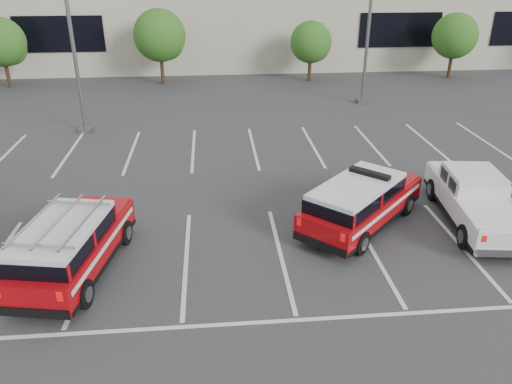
% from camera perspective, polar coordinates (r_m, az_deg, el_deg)
% --- Properties ---
extents(ground, '(120.00, 120.00, 0.00)m').
position_cam_1_polar(ground, '(14.46, 2.84, -7.23)').
color(ground, '#323234').
rests_on(ground, ground).
extents(stall_markings, '(23.00, 15.00, 0.01)m').
position_cam_1_polar(stall_markings, '(18.38, 0.94, 0.30)').
color(stall_markings, silver).
rests_on(stall_markings, ground).
extents(tree_left, '(3.07, 3.07, 4.42)m').
position_cam_1_polar(tree_left, '(36.88, -26.94, 14.88)').
color(tree_left, '#3F2B19').
rests_on(tree_left, ground).
extents(tree_mid_left, '(3.37, 3.37, 4.85)m').
position_cam_1_polar(tree_mid_left, '(34.58, -10.78, 16.99)').
color(tree_mid_left, '#3F2B19').
rests_on(tree_mid_left, ground).
extents(tree_mid_right, '(2.77, 2.77, 3.99)m').
position_cam_1_polar(tree_mid_right, '(35.20, 6.41, 16.51)').
color(tree_mid_right, '#3F2B19').
rests_on(tree_mid_right, ground).
extents(tree_right, '(3.07, 3.07, 4.42)m').
position_cam_1_polar(tree_right, '(38.40, 21.84, 16.08)').
color(tree_right, '#3F2B19').
rests_on(tree_right, ground).
extents(light_pole_left, '(0.90, 0.60, 10.24)m').
position_cam_1_polar(light_pole_left, '(24.98, -20.55, 17.84)').
color(light_pole_left, '#59595E').
rests_on(light_pole_left, ground).
extents(light_pole_mid, '(0.90, 0.60, 10.24)m').
position_cam_1_polar(light_pole_mid, '(29.54, 12.93, 19.66)').
color(light_pole_mid, '#59595E').
rests_on(light_pole_mid, ground).
extents(fire_chief_suv, '(4.73, 4.80, 1.74)m').
position_cam_1_polar(fire_chief_suv, '(15.98, 11.87, -1.51)').
color(fire_chief_suv, '#9B070C').
rests_on(fire_chief_suv, ground).
extents(white_pickup, '(2.41, 5.31, 1.57)m').
position_cam_1_polar(white_pickup, '(17.40, 23.67, -1.22)').
color(white_pickup, silver).
rests_on(white_pickup, ground).
extents(ladder_suv, '(2.66, 4.93, 1.84)m').
position_cam_1_polar(ladder_suv, '(14.21, -20.28, -6.13)').
color(ladder_suv, '#9B070C').
rests_on(ladder_suv, ground).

